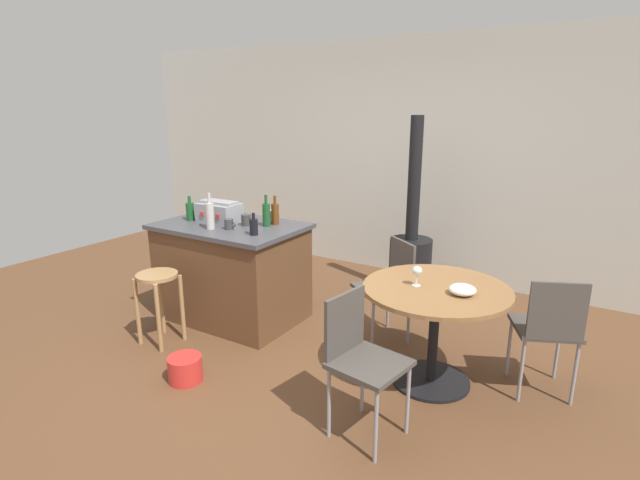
{
  "coord_description": "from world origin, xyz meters",
  "views": [
    {
      "loc": [
        2.0,
        -2.84,
        1.96
      ],
      "look_at": [
        0.06,
        0.33,
        0.93
      ],
      "focal_mm": 27.49,
      "sensor_mm": 36.0,
      "label": 1
    }
  ],
  "objects_px": {
    "cup_1": "(271,216)",
    "serving_bowl": "(462,290)",
    "bottle_4": "(254,226)",
    "cup_2": "(219,211)",
    "folding_chair_far": "(549,326)",
    "bottle_0": "(210,215)",
    "wooden_stool": "(158,292)",
    "dining_table": "(435,310)",
    "bottle_2": "(266,214)",
    "bottle_3": "(275,213)",
    "bottle_1": "(190,211)",
    "wine_glass": "(417,271)",
    "folding_chair_left": "(389,282)",
    "cup_3": "(246,220)",
    "folding_chair_near": "(360,353)",
    "plastic_bucket": "(185,369)",
    "kitchen_island": "(232,271)",
    "cup_0": "(229,224)",
    "toolbox": "(219,212)",
    "wood_stove": "(411,254)"
  },
  "relations": [
    {
      "from": "wooden_stool",
      "to": "bottle_2",
      "type": "height_order",
      "value": "bottle_2"
    },
    {
      "from": "folding_chair_far",
      "to": "cup_2",
      "type": "xyz_separation_m",
      "value": [
        -3.06,
        0.13,
        0.43
      ]
    },
    {
      "from": "plastic_bucket",
      "to": "folding_chair_left",
      "type": "bearing_deg",
      "value": 55.54
    },
    {
      "from": "folding_chair_left",
      "to": "wood_stove",
      "type": "relative_size",
      "value": 0.46
    },
    {
      "from": "bottle_0",
      "to": "folding_chair_left",
      "type": "bearing_deg",
      "value": 22.11
    },
    {
      "from": "bottle_4",
      "to": "cup_2",
      "type": "bearing_deg",
      "value": 151.65
    },
    {
      "from": "kitchen_island",
      "to": "serving_bowl",
      "type": "bearing_deg",
      "value": -4.57
    },
    {
      "from": "kitchen_island",
      "to": "bottle_4",
      "type": "distance_m",
      "value": 0.7
    },
    {
      "from": "wooden_stool",
      "to": "bottle_1",
      "type": "bearing_deg",
      "value": 110.76
    },
    {
      "from": "folding_chair_far",
      "to": "bottle_2",
      "type": "xyz_separation_m",
      "value": [
        -2.37,
        0.01,
        0.5
      ]
    },
    {
      "from": "dining_table",
      "to": "cup_3",
      "type": "xyz_separation_m",
      "value": [
        -1.83,
        0.17,
        0.39
      ]
    },
    {
      "from": "wooden_stool",
      "to": "cup_1",
      "type": "height_order",
      "value": "cup_1"
    },
    {
      "from": "wooden_stool",
      "to": "toolbox",
      "type": "distance_m",
      "value": 0.92
    },
    {
      "from": "cup_0",
      "to": "serving_bowl",
      "type": "distance_m",
      "value": 2.07
    },
    {
      "from": "cup_2",
      "to": "plastic_bucket",
      "type": "xyz_separation_m",
      "value": [
        0.81,
        -1.29,
        -0.86
      ]
    },
    {
      "from": "bottle_4",
      "to": "cup_3",
      "type": "bearing_deg",
      "value": 140.17
    },
    {
      "from": "dining_table",
      "to": "bottle_3",
      "type": "distance_m",
      "value": 1.73
    },
    {
      "from": "toolbox",
      "to": "bottle_0",
      "type": "relative_size",
      "value": 1.21
    },
    {
      "from": "bottle_0",
      "to": "wine_glass",
      "type": "distance_m",
      "value": 1.89
    },
    {
      "from": "folding_chair_far",
      "to": "folding_chair_left",
      "type": "height_order",
      "value": "folding_chair_far"
    },
    {
      "from": "toolbox",
      "to": "bottle_2",
      "type": "xyz_separation_m",
      "value": [
        0.48,
        0.09,
        0.02
      ]
    },
    {
      "from": "wooden_stool",
      "to": "folding_chair_near",
      "type": "xyz_separation_m",
      "value": [
        1.97,
        -0.18,
        0.07
      ]
    },
    {
      "from": "bottle_1",
      "to": "bottle_4",
      "type": "height_order",
      "value": "bottle_1"
    },
    {
      "from": "bottle_3",
      "to": "folding_chair_far",
      "type": "bearing_deg",
      "value": -2.55
    },
    {
      "from": "toolbox",
      "to": "cup_0",
      "type": "height_order",
      "value": "toolbox"
    },
    {
      "from": "bottle_0",
      "to": "folding_chair_near",
      "type": "bearing_deg",
      "value": -20.39
    },
    {
      "from": "cup_0",
      "to": "cup_3",
      "type": "height_order",
      "value": "cup_3"
    },
    {
      "from": "kitchen_island",
      "to": "bottle_1",
      "type": "xyz_separation_m",
      "value": [
        -0.42,
        -0.07,
        0.54
      ]
    },
    {
      "from": "folding_chair_near",
      "to": "bottle_2",
      "type": "distance_m",
      "value": 1.84
    },
    {
      "from": "kitchen_island",
      "to": "bottle_2",
      "type": "bearing_deg",
      "value": 19.17
    },
    {
      "from": "folding_chair_far",
      "to": "bottle_0",
      "type": "xyz_separation_m",
      "value": [
        -2.72,
        -0.33,
        0.51
      ]
    },
    {
      "from": "folding_chair_near",
      "to": "plastic_bucket",
      "type": "distance_m",
      "value": 1.42
    },
    {
      "from": "folding_chair_far",
      "to": "cup_3",
      "type": "bearing_deg",
      "value": -178.5
    },
    {
      "from": "wooden_stool",
      "to": "cup_3",
      "type": "xyz_separation_m",
      "value": [
        0.34,
        0.76,
        0.5
      ]
    },
    {
      "from": "bottle_0",
      "to": "bottle_2",
      "type": "distance_m",
      "value": 0.49
    },
    {
      "from": "bottle_0",
      "to": "plastic_bucket",
      "type": "distance_m",
      "value": 1.34
    },
    {
      "from": "folding_chair_near",
      "to": "cup_1",
      "type": "height_order",
      "value": "cup_1"
    },
    {
      "from": "wooden_stool",
      "to": "cup_3",
      "type": "distance_m",
      "value": 0.97
    },
    {
      "from": "cup_2",
      "to": "cup_3",
      "type": "distance_m",
      "value": 0.55
    },
    {
      "from": "bottle_1",
      "to": "wine_glass",
      "type": "bearing_deg",
      "value": -2.65
    },
    {
      "from": "cup_1",
      "to": "serving_bowl",
      "type": "xyz_separation_m",
      "value": [
        1.93,
        -0.46,
        -0.19
      ]
    },
    {
      "from": "bottle_1",
      "to": "serving_bowl",
      "type": "relative_size",
      "value": 1.28
    },
    {
      "from": "bottle_3",
      "to": "bottle_4",
      "type": "distance_m",
      "value": 0.4
    },
    {
      "from": "cup_1",
      "to": "bottle_2",
      "type": "bearing_deg",
      "value": -64.41
    },
    {
      "from": "cup_2",
      "to": "wine_glass",
      "type": "relative_size",
      "value": 0.82
    },
    {
      "from": "wood_stove",
      "to": "bottle_1",
      "type": "relative_size",
      "value": 8.11
    },
    {
      "from": "wooden_stool",
      "to": "folding_chair_left",
      "type": "xyz_separation_m",
      "value": [
        1.6,
        1.09,
        0.05
      ]
    },
    {
      "from": "dining_table",
      "to": "bottle_2",
      "type": "bearing_deg",
      "value": 171.55
    },
    {
      "from": "folding_chair_near",
      "to": "toolbox",
      "type": "relative_size",
      "value": 2.31
    },
    {
      "from": "folding_chair_far",
      "to": "bottle_3",
      "type": "xyz_separation_m",
      "value": [
        -2.34,
        0.1,
        0.49
      ]
    }
  ]
}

